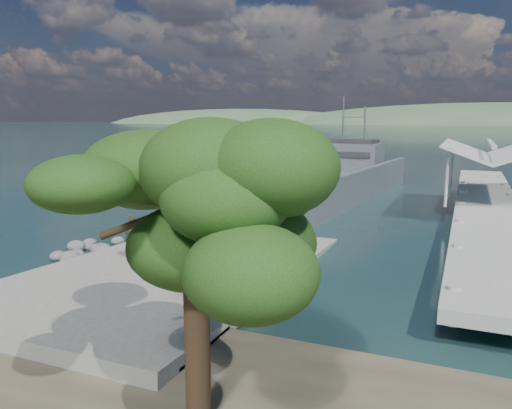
# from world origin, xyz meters

# --- Properties ---
(ground) EXTENTS (1400.00, 1400.00, 0.00)m
(ground) POSITION_xyz_m (0.00, 0.00, 0.00)
(ground) COLOR #163436
(ground) RESTS_ON ground
(boat_ramp) EXTENTS (10.00, 18.00, 0.50)m
(boat_ramp) POSITION_xyz_m (0.00, -1.00, 0.25)
(boat_ramp) COLOR slate
(boat_ramp) RESTS_ON ground
(shoreline_rocks) EXTENTS (3.20, 5.60, 0.90)m
(shoreline_rocks) POSITION_xyz_m (-6.20, 0.50, 0.00)
(shoreline_rocks) COLOR #565653
(shoreline_rocks) RESTS_ON ground
(distant_headlands) EXTENTS (1000.00, 240.00, 48.00)m
(distant_headlands) POSITION_xyz_m (50.00, 560.00, 0.00)
(distant_headlands) COLOR #3F5B39
(distant_headlands) RESTS_ON ground
(pier) EXTENTS (6.40, 44.00, 6.10)m
(pier) POSITION_xyz_m (13.00, 18.77, 1.60)
(pier) COLOR #9F9F95
(pier) RESTS_ON ground
(landing_craft) EXTENTS (11.16, 33.52, 9.79)m
(landing_craft) POSITION_xyz_m (-0.19, 21.94, 0.80)
(landing_craft) COLOR #4A5158
(landing_craft) RESTS_ON ground
(military_truck) EXTENTS (3.58, 8.97, 4.05)m
(military_truck) POSITION_xyz_m (1.74, 3.54, 2.52)
(military_truck) COLOR black
(military_truck) RESTS_ON boat_ramp
(soldier) EXTENTS (0.73, 0.57, 1.75)m
(soldier) POSITION_xyz_m (-2.27, -1.16, 1.38)
(soldier) COLOR #22331C
(soldier) RESTS_ON boat_ramp
(overhang_tree) EXTENTS (6.98, 6.42, 6.33)m
(overhang_tree) POSITION_xyz_m (6.03, -10.23, 5.08)
(overhang_tree) COLOR #332114
(overhang_tree) RESTS_ON ground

